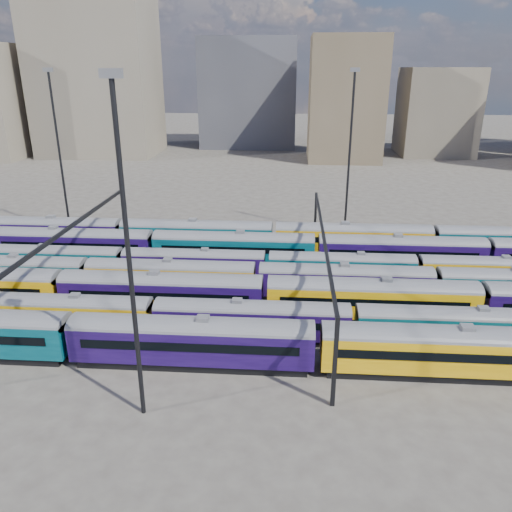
# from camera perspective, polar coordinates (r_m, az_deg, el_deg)

# --- Properties ---
(ground) EXTENTS (500.00, 500.00, 0.00)m
(ground) POSITION_cam_1_polar(r_m,az_deg,el_deg) (59.99, -2.24, -4.55)
(ground) COLOR #3F3935
(ground) RESTS_ON ground
(rake_0) EXTENTS (157.50, 3.29, 5.55)m
(rake_0) POSITION_cam_1_polar(r_m,az_deg,el_deg) (45.85, -7.34, -9.14)
(rake_0) COLOR black
(rake_0) RESTS_ON ground
(rake_1) EXTENTS (118.70, 2.90, 4.87)m
(rake_1) POSITION_cam_1_polar(r_m,az_deg,el_deg) (51.39, -11.66, -6.39)
(rake_1) COLOR black
(rake_1) RESTS_ON ground
(rake_2) EXTENTS (135.73, 3.31, 5.59)m
(rake_2) POSITION_cam_1_polar(r_m,az_deg,el_deg) (53.95, 1.05, -4.12)
(rake_2) COLOR black
(rake_2) RESTS_ON ground
(rake_3) EXTENTS (122.73, 2.99, 5.04)m
(rake_3) POSITION_cam_1_polar(r_m,az_deg,el_deg) (58.70, 0.13, -2.29)
(rake_3) COLOR black
(rake_3) RESTS_ON ground
(rake_4) EXTENTS (93.39, 2.74, 4.60)m
(rake_4) POSITION_cam_1_polar(r_m,az_deg,el_deg) (64.47, -7.11, -0.51)
(rake_4) COLOR black
(rake_4) RESTS_ON ground
(rake_5) EXTENTS (134.48, 3.28, 5.53)m
(rake_5) POSITION_cam_1_polar(r_m,az_deg,el_deg) (67.89, 6.93, 1.05)
(rake_5) COLOR black
(rake_5) RESTS_ON ground
(rake_6) EXTENTS (158.40, 3.31, 5.58)m
(rake_6) POSITION_cam_1_polar(r_m,az_deg,el_deg) (73.08, 11.01, 2.27)
(rake_6) COLOR black
(rake_6) RESTS_ON ground
(gantry_1) EXTENTS (0.35, 40.35, 8.03)m
(gantry_1) POSITION_cam_1_polar(r_m,az_deg,el_deg) (62.83, -20.79, 1.92)
(gantry_1) COLOR black
(gantry_1) RESTS_ON ground
(gantry_2) EXTENTS (0.35, 40.35, 8.03)m
(gantry_2) POSITION_cam_1_polar(r_m,az_deg,el_deg) (57.20, 7.67, 1.33)
(gantry_2) COLOR black
(gantry_2) RESTS_ON ground
(mast_1) EXTENTS (1.40, 0.50, 25.60)m
(mast_1) POSITION_cam_1_polar(r_m,az_deg,el_deg) (84.90, -21.62, 11.45)
(mast_1) COLOR black
(mast_1) RESTS_ON ground
(mast_2) EXTENTS (1.40, 0.50, 25.60)m
(mast_2) POSITION_cam_1_polar(r_m,az_deg,el_deg) (35.77, -14.45, 1.04)
(mast_2) COLOR black
(mast_2) RESTS_ON ground
(mast_3) EXTENTS (1.40, 0.50, 25.60)m
(mast_3) POSITION_cam_1_polar(r_m,az_deg,el_deg) (79.23, 10.68, 11.95)
(mast_3) COLOR black
(mast_3) RESTS_ON ground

